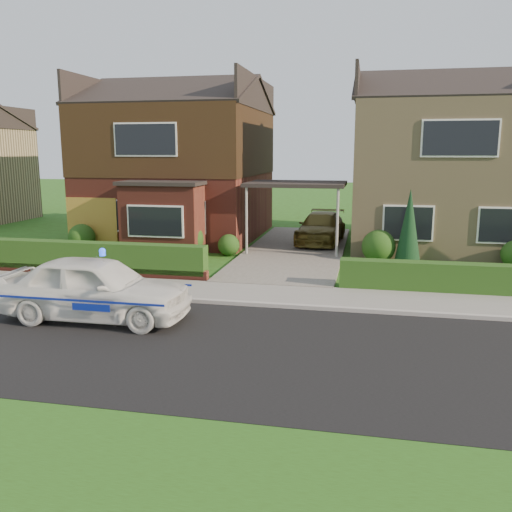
# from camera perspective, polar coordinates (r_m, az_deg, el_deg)

# --- Properties ---
(ground) EXTENTS (120.00, 120.00, 0.00)m
(ground) POSITION_cam_1_polar(r_m,az_deg,el_deg) (11.29, -3.33, -9.62)
(ground) COLOR #254713
(ground) RESTS_ON ground
(road) EXTENTS (60.00, 6.00, 0.02)m
(road) POSITION_cam_1_polar(r_m,az_deg,el_deg) (11.29, -3.33, -9.62)
(road) COLOR black
(road) RESTS_ON ground
(kerb) EXTENTS (60.00, 0.16, 0.12)m
(kerb) POSITION_cam_1_polar(r_m,az_deg,el_deg) (14.09, -0.11, -5.11)
(kerb) COLOR #9E9993
(kerb) RESTS_ON ground
(sidewalk) EXTENTS (60.00, 2.00, 0.10)m
(sidewalk) POSITION_cam_1_polar(r_m,az_deg,el_deg) (15.08, 0.71, -4.06)
(sidewalk) COLOR slate
(sidewalk) RESTS_ON ground
(grass_verge) EXTENTS (60.00, 4.00, 0.01)m
(grass_verge) POSITION_cam_1_polar(r_m,az_deg,el_deg) (7.11, -14.76, -23.41)
(grass_verge) COLOR #254713
(grass_verge) RESTS_ON ground
(driveway) EXTENTS (3.80, 12.00, 0.12)m
(driveway) POSITION_cam_1_polar(r_m,az_deg,el_deg) (21.73, 4.19, 0.62)
(driveway) COLOR #666059
(driveway) RESTS_ON ground
(house_left) EXTENTS (7.50, 9.53, 7.25)m
(house_left) POSITION_cam_1_polar(r_m,az_deg,el_deg) (25.57, -7.97, 10.56)
(house_left) COLOR maroon
(house_left) RESTS_ON ground
(house_right) EXTENTS (7.50, 8.06, 7.25)m
(house_right) POSITION_cam_1_polar(r_m,az_deg,el_deg) (24.38, 19.13, 9.70)
(house_right) COLOR tan
(house_right) RESTS_ON ground
(carport_link) EXTENTS (3.80, 3.00, 2.77)m
(carport_link) POSITION_cam_1_polar(r_m,az_deg,el_deg) (21.37, 4.27, 7.46)
(carport_link) COLOR black
(carport_link) RESTS_ON ground
(garage_door) EXTENTS (2.20, 0.10, 2.10)m
(garage_door) POSITION_cam_1_polar(r_m,az_deg,el_deg) (23.16, -16.84, 3.30)
(garage_door) COLOR #915F1F
(garage_door) RESTS_ON ground
(dwarf_wall) EXTENTS (7.70, 0.25, 0.36)m
(dwarf_wall) POSITION_cam_1_polar(r_m,az_deg,el_deg) (18.11, -16.85, -1.55)
(dwarf_wall) COLOR maroon
(dwarf_wall) RESTS_ON ground
(hedge_left) EXTENTS (7.50, 0.55, 0.90)m
(hedge_left) POSITION_cam_1_polar(r_m,az_deg,el_deg) (18.28, -16.60, -2.00)
(hedge_left) COLOR #153A12
(hedge_left) RESTS_ON ground
(hedge_right) EXTENTS (7.50, 0.55, 0.80)m
(hedge_right) POSITION_cam_1_polar(r_m,az_deg,el_deg) (16.33, 22.06, -3.89)
(hedge_right) COLOR #153A12
(hedge_right) RESTS_ON ground
(shrub_left_far) EXTENTS (1.08, 1.08, 1.08)m
(shrub_left_far) POSITION_cam_1_polar(r_m,az_deg,el_deg) (22.95, -17.87, 1.89)
(shrub_left_far) COLOR #153A12
(shrub_left_far) RESTS_ON ground
(shrub_left_mid) EXTENTS (1.32, 1.32, 1.32)m
(shrub_left_mid) POSITION_cam_1_polar(r_m,az_deg,el_deg) (20.90, -7.35, 1.81)
(shrub_left_mid) COLOR #153A12
(shrub_left_mid) RESTS_ON ground
(shrub_left_near) EXTENTS (0.84, 0.84, 0.84)m
(shrub_left_near) POSITION_cam_1_polar(r_m,az_deg,el_deg) (20.77, -2.89, 1.16)
(shrub_left_near) COLOR #153A12
(shrub_left_near) RESTS_ON ground
(shrub_right_near) EXTENTS (1.20, 1.20, 1.20)m
(shrub_right_near) POSITION_cam_1_polar(r_m,az_deg,el_deg) (19.89, 12.77, 0.98)
(shrub_right_near) COLOR #153A12
(shrub_right_near) RESTS_ON ground
(conifer_a) EXTENTS (0.90, 0.90, 2.60)m
(conifer_a) POSITION_cam_1_polar(r_m,az_deg,el_deg) (19.63, 15.79, 2.78)
(conifer_a) COLOR black
(conifer_a) RESTS_ON ground
(police_car) EXTENTS (4.15, 4.53, 1.70)m
(police_car) POSITION_cam_1_polar(r_m,az_deg,el_deg) (13.39, -16.54, -3.30)
(police_car) COLOR white
(police_car) RESTS_ON ground
(driveway_car) EXTENTS (2.01, 4.42, 1.26)m
(driveway_car) POSITION_cam_1_polar(r_m,az_deg,el_deg) (23.26, 6.87, 2.98)
(driveway_car) COLOR brown
(driveway_car) RESTS_ON driveway
(potted_plant_a) EXTENTS (0.51, 0.41, 0.85)m
(potted_plant_a) POSITION_cam_1_polar(r_m,az_deg,el_deg) (20.34, -23.90, 0.01)
(potted_plant_a) COLOR gray
(potted_plant_a) RESTS_ON ground
(potted_plant_b) EXTENTS (0.49, 0.46, 0.71)m
(potted_plant_b) POSITION_cam_1_polar(r_m,az_deg,el_deg) (21.00, -10.02, 0.93)
(potted_plant_b) COLOR gray
(potted_plant_b) RESTS_ON ground
(potted_plant_c) EXTENTS (0.47, 0.47, 0.69)m
(potted_plant_c) POSITION_cam_1_polar(r_m,az_deg,el_deg) (17.86, -10.23, -0.88)
(potted_plant_c) COLOR gray
(potted_plant_c) RESTS_ON ground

